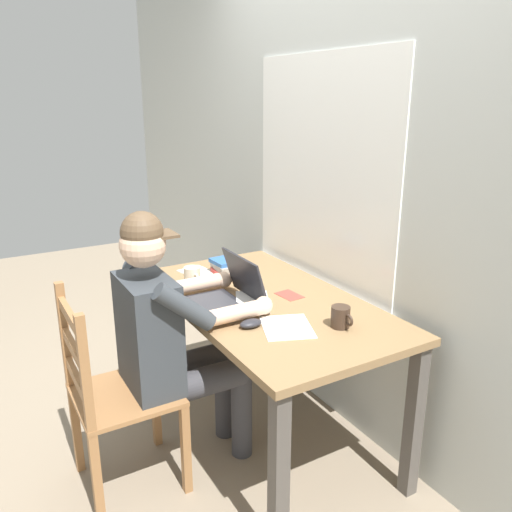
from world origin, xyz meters
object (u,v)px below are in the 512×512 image
Objects in this scene: coffee_mug_white at (192,277)px; landscape_photo_print at (289,295)px; coffee_mug_dark at (341,317)px; seated_person at (172,333)px; laptop at (228,294)px; wooden_chair at (113,395)px; computer_mouse at (251,323)px; desk at (266,318)px; book_stack_main at (227,267)px.

coffee_mug_white is 0.92× the size of landscape_photo_print.
landscape_photo_print is at bearing 178.01° from coffee_mug_dark.
laptop is (0.00, 0.28, 0.13)m from seated_person.
laptop is at bearing 89.79° from wooden_chair.
computer_mouse is 0.40m from landscape_photo_print.
wooden_chair is 1.02m from coffee_mug_dark.
seated_person reaches higher than laptop.
coffee_mug_white reaches higher than coffee_mug_dark.
coffee_mug_white is (-0.31, 0.24, 0.12)m from seated_person.
coffee_mug_white is at bearing -146.30° from desk.
desk is at bearing -101.28° from landscape_photo_print.
computer_mouse is (0.26, 0.25, 0.09)m from seated_person.
desk is at bearing 33.70° from coffee_mug_white.
laptop is 2.76× the size of coffee_mug_white.
desk is 0.34m from computer_mouse.
desk is 0.77m from wooden_chair.
book_stack_main is (-0.39, 0.19, -0.01)m from laptop.
coffee_mug_dark is at bearing 60.17° from computer_mouse.
desk is 0.45m from coffee_mug_dark.
coffee_mug_dark is 0.61× the size of book_stack_main.
wooden_chair is 7.81× the size of coffee_mug_white.
book_stack_main is at bearing 153.72° from laptop.
desk is 0.44m from coffee_mug_white.
seated_person is at bearing -128.00° from coffee_mug_dark.
computer_mouse is 0.57m from coffee_mug_white.
laptop is (-0.03, -0.19, 0.15)m from desk.
wooden_chair reaches higher than desk.
coffee_mug_white is 1.02× the size of coffee_mug_dark.
coffee_mug_dark is 0.84m from book_stack_main.
coffee_mug_white is 0.62× the size of book_stack_main.
seated_person is 12.39× the size of computer_mouse.
computer_mouse is 0.84× the size of coffee_mug_white.
laptop is at bearing 89.58° from seated_person.
desk is 14.03× the size of computer_mouse.
seated_person is 0.62m from book_stack_main.
book_stack_main is (-0.83, -0.10, -0.01)m from coffee_mug_dark.
computer_mouse is at bearing -62.08° from landscape_photo_print.
book_stack_main is at bearing -172.87° from coffee_mug_dark.
wooden_chair reaches higher than landscape_photo_print.
computer_mouse is at bearing -119.83° from coffee_mug_dark.
wooden_chair is (0.00, -0.28, -0.23)m from seated_person.
book_stack_main is 1.48× the size of landscape_photo_print.
wooden_chair reaches higher than coffee_mug_white.
laptop is at bearing -26.28° from book_stack_main.
coffee_mug_dark is 0.90× the size of landscape_photo_print.
desk is 1.13× the size of seated_person.
coffee_mug_dark is (0.45, 0.57, 0.12)m from seated_person.
seated_person is at bearing -136.44° from computer_mouse.
coffee_mug_white is 0.50m from landscape_photo_print.
coffee_mug_white is at bearing 120.97° from wooden_chair.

